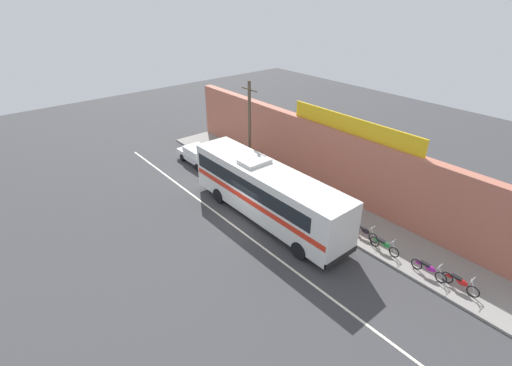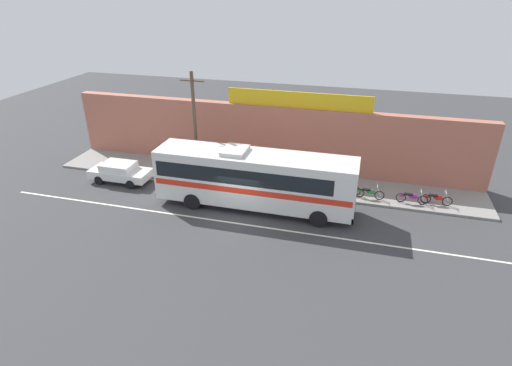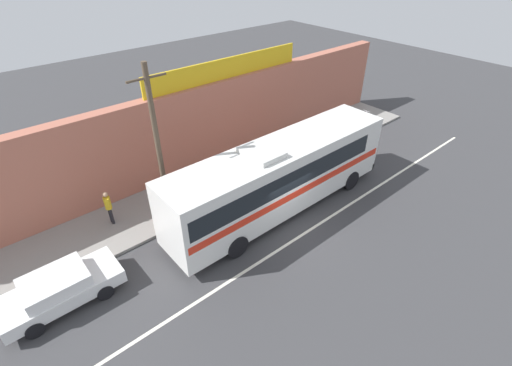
{
  "view_description": "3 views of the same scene",
  "coord_description": "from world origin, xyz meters",
  "px_view_note": "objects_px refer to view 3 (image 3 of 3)",
  "views": [
    {
      "loc": [
        15.52,
        -11.89,
        13.37
      ],
      "look_at": [
        -0.39,
        1.31,
        2.19
      ],
      "focal_mm": 25.82,
      "sensor_mm": 36.0,
      "label": 1
    },
    {
      "loc": [
        6.6,
        -20.31,
        12.77
      ],
      "look_at": [
        0.59,
        1.85,
        1.42
      ],
      "focal_mm": 28.99,
      "sensor_mm": 36.0,
      "label": 2
    },
    {
      "loc": [
        -9.73,
        -8.99,
        11.49
      ],
      "look_at": [
        -0.61,
        1.68,
        1.9
      ],
      "focal_mm": 25.8,
      "sensor_mm": 36.0,
      "label": 3
    }
  ],
  "objects_px": {
    "motorcycle_black": "(351,126)",
    "motorcycle_purple": "(362,119)",
    "motorcycle_green": "(327,138)",
    "motorcycle_blue": "(309,144)",
    "pedestrian_far_right": "(108,205)",
    "utility_pole": "(159,150)",
    "intercity_bus": "(279,174)",
    "parked_car": "(60,288)"
  },
  "relations": [
    {
      "from": "motorcycle_black",
      "to": "motorcycle_purple",
      "type": "bearing_deg",
      "value": 9.44
    },
    {
      "from": "motorcycle_green",
      "to": "motorcycle_blue",
      "type": "bearing_deg",
      "value": 171.62
    },
    {
      "from": "pedestrian_far_right",
      "to": "utility_pole",
      "type": "bearing_deg",
      "value": -39.0
    },
    {
      "from": "intercity_bus",
      "to": "motorcycle_purple",
      "type": "relative_size",
      "value": 6.46
    },
    {
      "from": "motorcycle_purple",
      "to": "motorcycle_green",
      "type": "bearing_deg",
      "value": -175.97
    },
    {
      "from": "motorcycle_blue",
      "to": "motorcycle_purple",
      "type": "distance_m",
      "value": 5.55
    },
    {
      "from": "pedestrian_far_right",
      "to": "motorcycle_green",
      "type": "bearing_deg",
      "value": -5.95
    },
    {
      "from": "utility_pole",
      "to": "motorcycle_blue",
      "type": "distance_m",
      "value": 10.67
    },
    {
      "from": "motorcycle_blue",
      "to": "motorcycle_purple",
      "type": "bearing_deg",
      "value": 0.66
    },
    {
      "from": "motorcycle_green",
      "to": "motorcycle_black",
      "type": "distance_m",
      "value": 2.57
    },
    {
      "from": "intercity_bus",
      "to": "motorcycle_blue",
      "type": "bearing_deg",
      "value": 28.79
    },
    {
      "from": "intercity_bus",
      "to": "parked_car",
      "type": "distance_m",
      "value": 10.09
    },
    {
      "from": "parked_car",
      "to": "motorcycle_green",
      "type": "height_order",
      "value": "parked_car"
    },
    {
      "from": "utility_pole",
      "to": "motorcycle_green",
      "type": "height_order",
      "value": "utility_pole"
    },
    {
      "from": "parked_car",
      "to": "motorcycle_purple",
      "type": "xyz_separation_m",
      "value": [
        20.9,
        1.94,
        -0.17
      ]
    },
    {
      "from": "utility_pole",
      "to": "motorcycle_black",
      "type": "bearing_deg",
      "value": 1.32
    },
    {
      "from": "pedestrian_far_right",
      "to": "motorcycle_blue",
      "type": "bearing_deg",
      "value": -5.65
    },
    {
      "from": "utility_pole",
      "to": "motorcycle_green",
      "type": "bearing_deg",
      "value": 1.42
    },
    {
      "from": "parked_car",
      "to": "utility_pole",
      "type": "bearing_deg",
      "value": 14.52
    },
    {
      "from": "motorcycle_purple",
      "to": "intercity_bus",
      "type": "bearing_deg",
      "value": -164.5
    },
    {
      "from": "parked_car",
      "to": "motorcycle_blue",
      "type": "xyz_separation_m",
      "value": [
        15.35,
        1.87,
        -0.17
      ]
    },
    {
      "from": "motorcycle_green",
      "to": "motorcycle_black",
      "type": "bearing_deg",
      "value": 0.88
    },
    {
      "from": "parked_car",
      "to": "motorcycle_blue",
      "type": "distance_m",
      "value": 15.47
    },
    {
      "from": "motorcycle_green",
      "to": "parked_car",
      "type": "bearing_deg",
      "value": -174.4
    },
    {
      "from": "intercity_bus",
      "to": "parked_car",
      "type": "bearing_deg",
      "value": 173.69
    },
    {
      "from": "motorcycle_purple",
      "to": "parked_car",
      "type": "bearing_deg",
      "value": -174.7
    },
    {
      "from": "utility_pole",
      "to": "pedestrian_far_right",
      "type": "xyz_separation_m",
      "value": [
        -2.12,
        1.72,
        -2.87
      ]
    },
    {
      "from": "intercity_bus",
      "to": "motorcycle_green",
      "type": "relative_size",
      "value": 6.54
    },
    {
      "from": "motorcycle_green",
      "to": "pedestrian_far_right",
      "type": "distance_m",
      "value": 13.79
    },
    {
      "from": "pedestrian_far_right",
      "to": "parked_car",
      "type": "bearing_deg",
      "value": -135.69
    },
    {
      "from": "intercity_bus",
      "to": "parked_car",
      "type": "relative_size",
      "value": 2.88
    },
    {
      "from": "motorcycle_green",
      "to": "motorcycle_purple",
      "type": "bearing_deg",
      "value": 4.03
    },
    {
      "from": "motorcycle_green",
      "to": "motorcycle_purple",
      "type": "relative_size",
      "value": 0.99
    },
    {
      "from": "utility_pole",
      "to": "motorcycle_green",
      "type": "relative_size",
      "value": 4.05
    },
    {
      "from": "utility_pole",
      "to": "pedestrian_far_right",
      "type": "relative_size",
      "value": 4.31
    },
    {
      "from": "parked_car",
      "to": "motorcycle_green",
      "type": "relative_size",
      "value": 2.27
    },
    {
      "from": "motorcycle_purple",
      "to": "motorcycle_black",
      "type": "bearing_deg",
      "value": -170.56
    },
    {
      "from": "motorcycle_blue",
      "to": "parked_car",
      "type": "bearing_deg",
      "value": -173.04
    },
    {
      "from": "utility_pole",
      "to": "motorcycle_purple",
      "type": "height_order",
      "value": "utility_pole"
    },
    {
      "from": "motorcycle_black",
      "to": "motorcycle_purple",
      "type": "height_order",
      "value": "same"
    },
    {
      "from": "intercity_bus",
      "to": "motorcycle_purple",
      "type": "bearing_deg",
      "value": 15.5
    },
    {
      "from": "motorcycle_blue",
      "to": "pedestrian_far_right",
      "type": "xyz_separation_m",
      "value": [
        -12.2,
        1.21,
        0.59
      ]
    }
  ]
}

